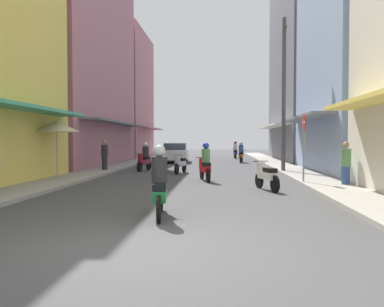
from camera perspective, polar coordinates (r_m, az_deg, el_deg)
The scene contains 20 objects.
ground_plane at distance 22.98m, azimuth 1.11°, elevation -2.21°, with size 92.73×92.73×0.00m, color #424244.
sidewalk_left at distance 23.79m, azimuth -11.21°, elevation -1.96°, with size 1.75×50.15×0.12m, color #9E9991.
sidewalk_right at distance 23.27m, azimuth 13.72°, elevation -2.06°, with size 1.75×50.15×0.12m, color #9E9991.
building_left_mid at distance 27.96m, azimuth -17.92°, elevation 15.02°, with size 7.05×13.51×16.07m.
building_left_far at distance 38.68m, azimuth -11.22°, elevation 8.31°, with size 7.05×9.00×11.94m.
building_right_mid at distance 22.32m, azimuth 25.35°, elevation 16.18°, with size 7.05×9.19×14.46m.
building_right_far at distance 33.67m, azimuth 17.89°, elevation 13.92°, with size 7.05×12.73×17.40m.
motorbike_red at distance 15.89m, azimuth 1.92°, elevation -1.54°, with size 0.67×1.77×1.58m.
motorbike_maroon at distance 21.24m, azimuth -7.02°, elevation -0.66°, with size 0.63×1.79×1.58m.
motorbike_orange at distance 29.07m, azimuth 7.24°, elevation 0.05°, with size 0.56×1.80×1.58m.
motorbike_green at distance 8.49m, azimuth -4.75°, elevation -4.63°, with size 0.55×1.81×1.58m.
motorbike_blue at distance 35.37m, azimuth 6.37°, elevation 0.39°, with size 0.55×1.81×1.58m.
motorbike_white at distance 13.23m, azimuth 10.83°, elevation -3.15°, with size 0.73×1.75×0.96m.
motorbike_silver at distance 19.45m, azimuth -1.74°, elevation -1.48°, with size 0.62×1.79×0.96m.
parked_car at distance 29.19m, azimuth -2.40°, elevation 0.14°, with size 1.92×4.17×1.45m.
pedestrian_midway at distance 20.83m, azimuth -12.72°, elevation -0.36°, with size 0.34×0.34×1.69m.
pedestrian_crossing at distance 14.70m, azimuth 21.68°, elevation -1.54°, with size 0.34×0.34×1.63m.
vendor_umbrella at distance 16.67m, azimuth -19.28°, elevation 3.79°, with size 1.85×1.85×2.47m.
utility_pole at distance 20.58m, azimuth 13.34°, elevation 8.49°, with size 0.20×1.20×7.90m.
street_sign_no_entry at distance 15.18m, azimuth 16.11°, elevation 2.05°, with size 0.07×0.60×2.65m.
Camera 1 is at (1.22, -5.81, 1.68)m, focal length 36.30 mm.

